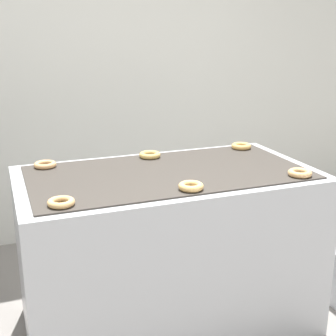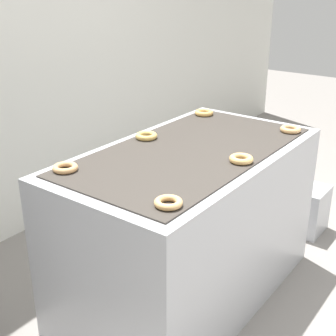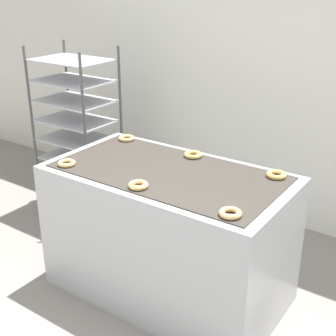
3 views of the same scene
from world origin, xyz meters
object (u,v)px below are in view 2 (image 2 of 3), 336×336
object	(u,v)px
donut_near_right	(290,129)
donut_far_right	(204,113)
fryer_machine	(189,225)
donut_near_left	(168,203)
donut_far_left	(65,168)
donut_far_center	(146,136)
glaze_bin	(304,208)
donut_near_center	(241,159)

from	to	relation	value
donut_near_right	donut_far_right	world-z (taller)	same
donut_near_right	fryer_machine	bearing A→B (deg)	153.18
fryer_machine	donut_near_left	size ratio (longest dim) A/B	13.35
donut_far_left	fryer_machine	bearing A→B (deg)	-27.72
donut_far_center	donut_far_right	size ratio (longest dim) A/B	1.02
donut_near_right	donut_far_center	bearing A→B (deg)	134.91
donut_far_center	donut_far_left	bearing A→B (deg)	178.90
glaze_bin	donut_far_center	size ratio (longest dim) A/B	2.79
donut_far_center	glaze_bin	bearing A→B (deg)	-26.46
donut_near_right	donut_near_center	bearing A→B (deg)	179.88
donut_far_left	donut_near_right	bearing A→B (deg)	-27.27
glaze_bin	donut_near_right	xyz separation A→B (m)	(-0.54, -0.04, 0.77)
fryer_machine	donut_far_left	world-z (taller)	donut_far_left
glaze_bin	donut_near_center	xyz separation A→B (m)	(-1.15, -0.04, 0.77)
glaze_bin	donut_far_right	size ratio (longest dim) A/B	2.84
fryer_machine	glaze_bin	distance (m)	1.22
donut_near_center	donut_far_right	xyz separation A→B (m)	(0.61, 0.61, -0.00)
donut_far_right	donut_near_right	bearing A→B (deg)	-89.87
fryer_machine	donut_far_center	world-z (taller)	donut_far_center
donut_near_center	donut_near_right	world-z (taller)	donut_near_center
donut_near_center	donut_far_center	size ratio (longest dim) A/B	0.95
glaze_bin	donut_near_left	bearing A→B (deg)	-178.85
glaze_bin	donut_far_left	world-z (taller)	donut_far_left
glaze_bin	donut_near_center	world-z (taller)	donut_near_center
fryer_machine	donut_near_left	distance (m)	0.83
fryer_machine	donut_far_left	bearing A→B (deg)	152.28
donut_near_left	donut_near_right	bearing A→B (deg)	-0.34
fryer_machine	glaze_bin	xyz separation A→B (m)	(1.15, -0.27, -0.29)
donut_far_center	donut_near_center	bearing A→B (deg)	-89.69
donut_far_left	donut_far_center	bearing A→B (deg)	-1.10
glaze_bin	donut_near_center	size ratio (longest dim) A/B	2.93
fryer_machine	donut_far_right	bearing A→B (deg)	26.41
donut_near_right	donut_far_left	bearing A→B (deg)	152.73
donut_near_left	donut_near_center	bearing A→B (deg)	-0.56
fryer_machine	donut_far_center	xyz separation A→B (m)	(-0.00, 0.31, 0.48)
donut_far_center	donut_near_left	bearing A→B (deg)	-134.86
glaze_bin	donut_near_left	size ratio (longest dim) A/B	2.98
donut_near_right	glaze_bin	bearing A→B (deg)	4.52
donut_near_center	donut_far_center	xyz separation A→B (m)	(-0.00, 0.61, -0.00)
glaze_bin	donut_far_center	bearing A→B (deg)	153.54
fryer_machine	donut_near_right	bearing A→B (deg)	-26.82
donut_far_left	donut_near_left	bearing A→B (deg)	-90.23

